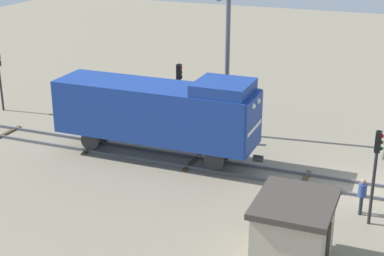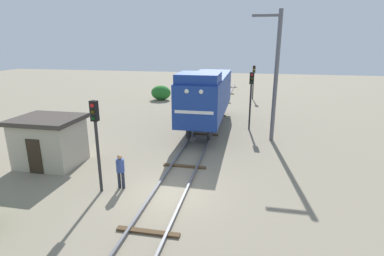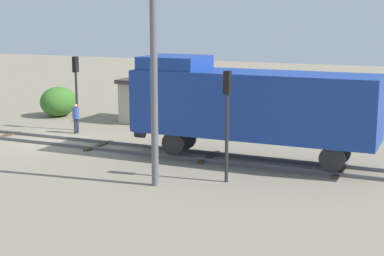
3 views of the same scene
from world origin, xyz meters
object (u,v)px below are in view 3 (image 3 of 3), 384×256
traffic_signal_mid (227,106)px  relay_hut (149,99)px  locomotive (249,102)px  worker_near_track (76,116)px  traffic_signal_near (76,79)px  catenary_mast (155,69)px

traffic_signal_mid → relay_hut: traffic_signal_mid is taller
traffic_signal_mid → relay_hut: bearing=-139.5°
locomotive → traffic_signal_mid: size_ratio=2.58×
traffic_signal_mid → worker_near_track: (-5.80, -11.30, -2.12)m
locomotive → traffic_signal_mid: (3.40, 0.22, 0.34)m
locomotive → relay_hut: size_ratio=3.31×
traffic_signal_near → catenary_mast: 12.52m
traffic_signal_near → traffic_signal_mid: bearing=60.7°
traffic_signal_mid → catenary_mast: bearing=-57.2°
worker_near_track → relay_hut: (-5.10, 1.98, 0.40)m
catenary_mast → locomotive: bearing=156.2°
relay_hut → traffic_signal_mid: bearing=40.5°
traffic_signal_near → worker_near_track: bearing=30.4°
traffic_signal_near → worker_near_track: 2.19m
traffic_signal_mid → relay_hut: size_ratio=1.29×
traffic_signal_near → worker_near_track: traffic_signal_near is taller
traffic_signal_near → traffic_signal_mid: (6.60, 11.77, 0.13)m
traffic_signal_mid → catenary_mast: catenary_mast is taller
traffic_signal_mid → locomotive: bearing=-176.4°
traffic_signal_near → relay_hut: (-4.30, 2.45, -1.59)m
catenary_mast → relay_hut: size_ratio=2.50×
catenary_mast → worker_near_track: bearing=-129.5°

